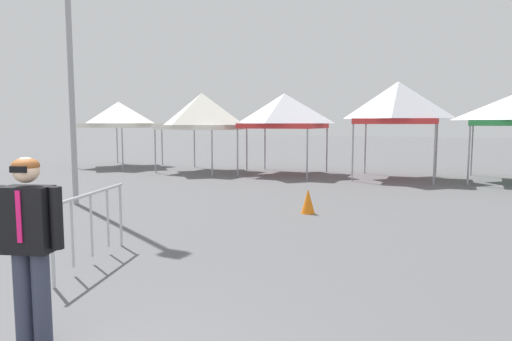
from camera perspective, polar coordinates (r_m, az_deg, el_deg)
The scene contains 8 objects.
canopy_tent_behind_left at distance 22.87m, azimuth -16.81°, elevation 6.70°, with size 3.07×3.07×3.09m.
canopy_tent_center at distance 19.74m, azimuth -6.78°, elevation 7.35°, with size 3.03×3.03×3.35m.
canopy_tent_far_left at distance 18.63m, azimuth 3.55°, elevation 7.44°, with size 3.13×3.13×3.27m.
canopy_tent_right_of_center at distance 17.80m, azimuth 17.33°, elevation 8.07°, with size 3.04×3.04×3.60m.
person_foreground at distance 4.62m, azimuth -26.48°, elevation -7.76°, with size 0.62×0.36×1.78m.
light_pole_opposite_side at distance 12.82m, azimuth -22.47°, elevation 18.72°, with size 0.36×0.36×8.88m.
crowd_barrier_by_lift at distance 7.12m, azimuth -19.95°, elevation -5.13°, with size 0.71×2.01×1.08m.
traffic_cone_lot_center at distance 10.59m, azimuth 6.53°, elevation -3.83°, with size 0.32×0.32×0.57m, color orange.
Camera 1 is at (2.99, -1.69, 2.08)m, focal length 31.98 mm.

